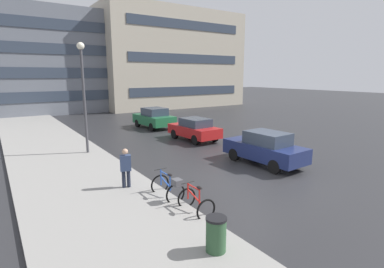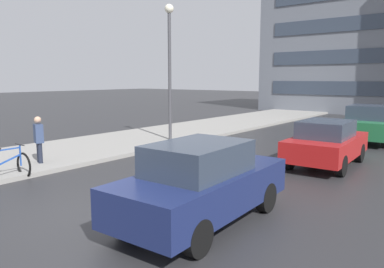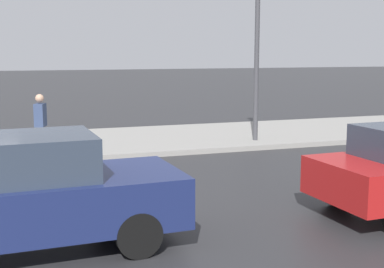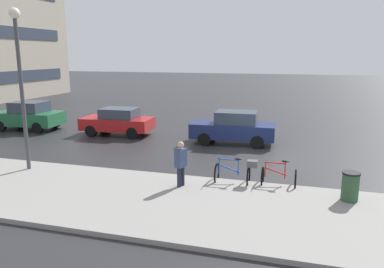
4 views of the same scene
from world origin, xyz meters
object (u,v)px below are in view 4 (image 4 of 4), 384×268
bicycle_nearest (279,177)px  bicycle_second (237,172)px  streetlamp (20,70)px  trash_bin (350,189)px  car_red (118,121)px  pedestrian (181,163)px  car_navy (234,128)px  car_green (28,116)px

bicycle_nearest → bicycle_second: size_ratio=0.80×
streetlamp → trash_bin: bearing=-90.0°
car_red → pedestrian: size_ratio=2.38×
bicycle_second → car_navy: size_ratio=0.34×
car_navy → trash_bin: (-6.77, -4.68, -0.31)m
bicycle_nearest → streetlamp: (-0.87, 9.23, 3.46)m
bicycle_second → car_red: car_red is taller
pedestrian → streetlamp: (0.20, 6.14, 2.93)m
car_green → pedestrian: 13.77m
car_green → streetlamp: 9.43m
pedestrian → bicycle_nearest: bearing=-70.8°
car_green → trash_bin: size_ratio=3.94×
bicycle_second → car_navy: bearing=11.0°
pedestrian → streetlamp: 6.80m
streetlamp → bicycle_nearest: bearing=-84.6°
car_red → car_navy: bearing=-92.1°
bicycle_second → car_green: car_green is taller
bicycle_nearest → streetlamp: bearing=95.4°
car_green → pedestrian: car_green is taller
streetlamp → car_red: bearing=-1.4°
car_red → streetlamp: (-7.02, 0.17, 3.09)m
bicycle_second → car_green: 14.85m
bicycle_nearest → car_red: 10.96m
car_navy → trash_bin: bearing=-145.3°
bicycle_nearest → trash_bin: size_ratio=1.12×
bicycle_second → trash_bin: size_ratio=1.40×
pedestrian → bicycle_second: bearing=-61.7°
car_green → trash_bin: 18.34m
pedestrian → trash_bin: bearing=-87.7°
bicycle_second → bicycle_nearest: bearing=-83.3°
bicycle_second → car_navy: 6.19m
pedestrian → trash_bin: 5.23m
bicycle_nearest → car_red: bearing=55.9°
car_navy → pedestrian: 7.01m
trash_bin → bicycle_nearest: bearing=67.7°
bicycle_nearest → trash_bin: trash_bin is taller
car_navy → pedestrian: size_ratio=2.54×
bicycle_nearest → car_navy: (5.91, 2.57, 0.42)m
car_navy → car_green: 12.30m
car_navy → bicycle_second: bearing=-169.0°
bicycle_nearest → car_green: size_ratio=0.28×
bicycle_second → trash_bin: 3.57m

